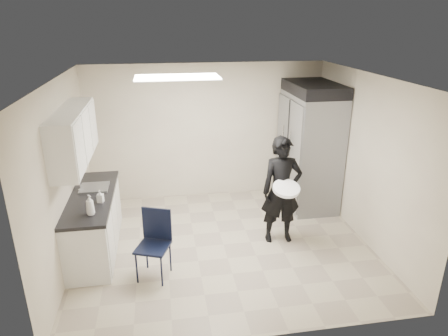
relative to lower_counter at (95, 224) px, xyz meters
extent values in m
plane|color=tan|center=(1.95, -0.20, -0.43)|extent=(4.50, 4.50, 0.00)
plane|color=silver|center=(1.95, -0.20, 2.17)|extent=(4.50, 4.50, 0.00)
plane|color=beige|center=(1.95, 1.80, 0.87)|extent=(4.50, 0.00, 4.50)
plane|color=beige|center=(-0.30, -0.20, 0.87)|extent=(0.00, 4.00, 4.00)
plane|color=beige|center=(4.20, -0.20, 0.87)|extent=(0.00, 4.00, 4.00)
cube|color=white|center=(1.35, 0.20, 2.14)|extent=(1.20, 0.60, 0.02)
cube|color=silver|center=(0.00, 0.00, 0.00)|extent=(0.60, 1.90, 0.86)
cube|color=black|center=(0.00, 0.00, 0.46)|extent=(0.64, 1.95, 0.05)
cube|color=gray|center=(0.02, 0.25, 0.44)|extent=(0.42, 0.40, 0.14)
cylinder|color=silver|center=(-0.18, 0.25, 0.59)|extent=(0.02, 0.02, 0.24)
cube|color=silver|center=(-0.13, 0.00, 1.40)|extent=(0.35, 1.80, 0.75)
cube|color=black|center=(-0.19, 1.15, 1.19)|extent=(0.22, 0.30, 0.35)
cube|color=yellow|center=(-0.29, -0.10, 0.79)|extent=(0.00, 0.12, 0.07)
cube|color=yellow|center=(-0.29, 0.10, 0.75)|extent=(0.00, 0.12, 0.07)
cube|color=gray|center=(3.78, 1.07, 0.62)|extent=(0.80, 1.35, 2.10)
cube|color=black|center=(3.78, 1.07, 1.77)|extent=(0.80, 1.35, 0.20)
cube|color=black|center=(0.88, -0.87, 0.04)|extent=(0.54, 0.54, 0.93)
imported|color=black|center=(2.87, -0.18, 0.43)|extent=(0.64, 0.44, 1.72)
cylinder|color=white|center=(2.86, -0.43, 0.57)|extent=(0.42, 0.42, 0.05)
imported|color=white|center=(0.09, -0.63, 0.62)|extent=(0.15, 0.15, 0.28)
imported|color=#B0ADBA|center=(0.17, -0.26, 0.57)|extent=(0.10, 0.10, 0.18)
camera|label=1|loc=(1.07, -5.61, 2.93)|focal=32.00mm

